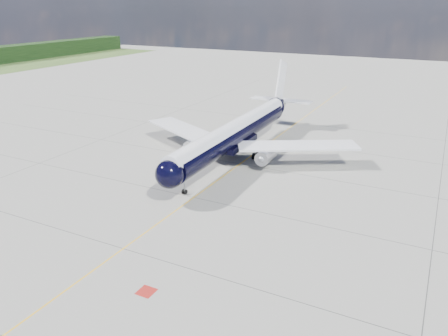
{
  "coord_description": "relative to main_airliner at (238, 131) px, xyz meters",
  "views": [
    {
      "loc": [
        28.58,
        -36.75,
        25.07
      ],
      "look_at": [
        3.3,
        12.68,
        4.0
      ],
      "focal_mm": 35.0,
      "sensor_mm": 36.0,
      "label": 1
    }
  ],
  "objects": [
    {
      "name": "red_marking",
      "position": [
        8.89,
        -38.46,
        -4.44
      ],
      "size": [
        1.6,
        1.6,
        0.01
      ],
      "primitive_type": "cube",
      "color": "maroon",
      "rests_on": "ground"
    },
    {
      "name": "main_airliner",
      "position": [
        0.0,
        0.0,
        0.0
      ],
      "size": [
        40.72,
        49.48,
        14.31
      ],
      "rotation": [
        0.0,
        0.0,
        0.02
      ],
      "color": "black",
      "rests_on": "ground"
    },
    {
      "name": "taxiway_centerline",
      "position": [
        2.09,
        -3.46,
        -4.44
      ],
      "size": [
        0.16,
        160.0,
        0.01
      ],
      "primitive_type": "cube",
      "color": "#F9B60D",
      "rests_on": "ground"
    },
    {
      "name": "ground",
      "position": [
        2.09,
        1.54,
        -4.44
      ],
      "size": [
        320.0,
        320.0,
        0.0
      ],
      "primitive_type": "plane",
      "color": "gray",
      "rests_on": "ground"
    }
  ]
}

